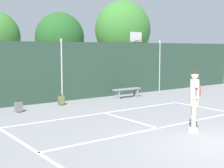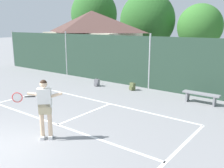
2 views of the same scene
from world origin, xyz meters
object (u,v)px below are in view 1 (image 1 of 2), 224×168
basketball_hoop (135,52)px  courtside_bench (127,91)px  tennis_player (194,96)px  backpack_grey (19,107)px  backpack_olive (61,101)px

basketball_hoop → courtside_bench: size_ratio=2.22×
basketball_hoop → tennis_player: bearing=-121.4°
backpack_grey → courtside_bench: bearing=3.0°
backpack_grey → backpack_olive: 2.17m
basketball_hoop → courtside_bench: (-3.19, -3.07, -1.95)m
basketball_hoop → backpack_olive: size_ratio=7.67×
backpack_grey → backpack_olive: bearing=11.7°
courtside_bench → tennis_player: bearing=-112.1°
backpack_olive → basketball_hoop: bearing=23.0°
tennis_player → backpack_grey: tennis_player is taller
basketball_hoop → backpack_olive: 7.77m
basketball_hoop → tennis_player: size_ratio=1.91×
backpack_grey → courtside_bench: size_ratio=0.29×
backpack_grey → backpack_olive: same height
backpack_olive → courtside_bench: bearing=-2.2°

